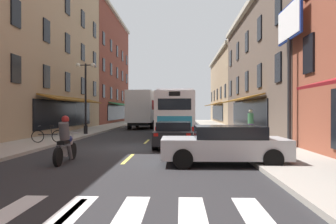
{
  "coord_description": "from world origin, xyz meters",
  "views": [
    {
      "loc": [
        1.99,
        -15.09,
        1.84
      ],
      "look_at": [
        1.08,
        7.44,
        1.73
      ],
      "focal_mm": 32.84,
      "sensor_mm": 36.0,
      "label": 1
    }
  ],
  "objects": [
    {
      "name": "ground_plane",
      "position": [
        0.0,
        0.0,
        -0.05
      ],
      "size": [
        34.8,
        80.0,
        0.1
      ],
      "primitive_type": "cube",
      "color": "#28282B"
    },
    {
      "name": "lane_centre_dashes",
      "position": [
        0.0,
        -0.25,
        0.0
      ],
      "size": [
        0.14,
        73.9,
        0.01
      ],
      "color": "#DBCC4C",
      "rests_on": "ground"
    },
    {
      "name": "crosswalk_near",
      "position": [
        0.0,
        -10.0,
        0.0
      ],
      "size": [
        7.1,
        2.8,
        0.01
      ],
      "color": "silver",
      "rests_on": "ground"
    },
    {
      "name": "sidewalk_left",
      "position": [
        -5.9,
        0.0,
        0.07
      ],
      "size": [
        3.0,
        80.0,
        0.14
      ],
      "primitive_type": "cube",
      "color": "#A39E93",
      "rests_on": "ground"
    },
    {
      "name": "sidewalk_right",
      "position": [
        5.9,
        0.0,
        0.07
      ],
      "size": [
        3.0,
        80.0,
        0.14
      ],
      "primitive_type": "cube",
      "color": "#A39E93",
      "rests_on": "ground"
    },
    {
      "name": "billboard_sign",
      "position": [
        7.05,
        -0.61,
        5.2
      ],
      "size": [
        0.4,
        2.91,
        6.63
      ],
      "color": "black",
      "rests_on": "sidewalk_right"
    },
    {
      "name": "transit_bus",
      "position": [
        1.8,
        10.0,
        1.7
      ],
      "size": [
        2.92,
        12.46,
        3.23
      ],
      "color": "white",
      "rests_on": "ground"
    },
    {
      "name": "box_truck",
      "position": [
        -1.82,
        16.33,
        1.96
      ],
      "size": [
        2.67,
        7.36,
        3.75
      ],
      "color": "white",
      "rests_on": "ground"
    },
    {
      "name": "sedan_near",
      "position": [
        1.69,
        0.51,
        0.66
      ],
      "size": [
        2.01,
        4.49,
        1.27
      ],
      "color": "black",
      "rests_on": "ground"
    },
    {
      "name": "sedan_mid",
      "position": [
        -1.6,
        26.94,
        0.68
      ],
      "size": [
        2.1,
        4.71,
        1.31
      ],
      "color": "black",
      "rests_on": "ground"
    },
    {
      "name": "sedan_far",
      "position": [
        3.5,
        -4.59,
        0.68
      ],
      "size": [
        4.24,
        1.94,
        1.32
      ],
      "color": "silver",
      "rests_on": "ground"
    },
    {
      "name": "motorcycle_rider",
      "position": [
        -2.05,
        -4.47,
        0.71
      ],
      "size": [
        0.62,
        2.07,
        1.66
      ],
      "color": "black",
      "rests_on": "ground"
    },
    {
      "name": "bicycle_near",
      "position": [
        -5.04,
        0.91,
        0.5
      ],
      "size": [
        1.71,
        0.48,
        0.91
      ],
      "color": "black",
      "rests_on": "sidewalk_left"
    },
    {
      "name": "pedestrian_mid",
      "position": [
        6.47,
        4.69,
        1.06
      ],
      "size": [
        0.36,
        0.36,
        1.78
      ],
      "rotation": [
        0.0,
        0.0,
        6.13
      ],
      "color": "#66387F",
      "rests_on": "sidewalk_right"
    },
    {
      "name": "street_lamp_twin",
      "position": [
        -4.94,
        7.07,
        3.01
      ],
      "size": [
        1.42,
        0.32,
        5.18
      ],
      "color": "black",
      "rests_on": "sidewalk_left"
    }
  ]
}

